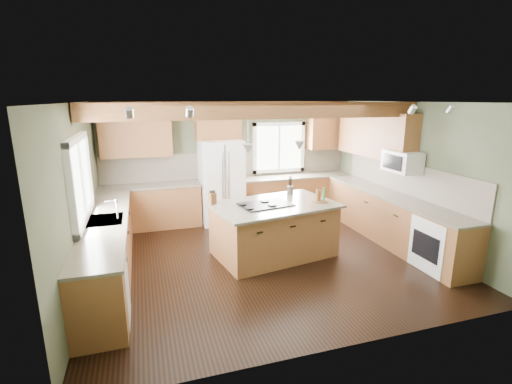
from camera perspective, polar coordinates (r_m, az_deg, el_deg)
name	(u,v)px	position (r m, az deg, el deg)	size (l,w,h in m)	color
floor	(266,257)	(6.47, 1.50, -10.04)	(5.60, 5.60, 0.00)	black
ceiling	(267,102)	(5.90, 1.66, 13.64)	(5.60, 5.60, 0.00)	silver
wall_back	(230,160)	(8.42, -3.96, 4.88)	(5.60, 5.60, 0.00)	#3F4833
wall_left	(79,197)	(5.81, -25.55, -0.71)	(5.00, 5.00, 0.00)	#3F4833
wall_right	(409,174)	(7.43, 22.48, 2.59)	(5.00, 5.00, 0.00)	#3F4833
ceiling_beam	(265,111)	(6.00, 1.34, 12.41)	(5.55, 0.26, 0.26)	#562E18
soffit_trim	(231,104)	(8.21, -3.94, 13.35)	(5.55, 0.20, 0.10)	#562E18
backsplash_back	(231,164)	(8.42, -3.92, 4.26)	(5.58, 0.03, 0.58)	brown
backsplash_right	(406,178)	(7.48, 22.08, 1.99)	(0.03, 3.70, 0.58)	brown
base_cab_back_left	(152,207)	(8.09, -15.77, -2.25)	(2.02, 0.60, 0.88)	brown
counter_back_left	(150,186)	(7.98, -15.99, 0.92)	(2.06, 0.64, 0.04)	#453F32
base_cab_back_right	(296,195)	(8.78, 6.10, -0.51)	(2.62, 0.60, 0.88)	brown
counter_back_right	(296,176)	(8.68, 6.18, 2.43)	(2.66, 0.64, 0.04)	#453F32
base_cab_left	(108,250)	(6.08, -21.80, -8.25)	(0.60, 3.70, 0.88)	brown
counter_left	(105,221)	(5.93, -22.21, -4.12)	(0.64, 3.74, 0.04)	#453F32
base_cab_right	(389,219)	(7.49, 19.84, -3.88)	(0.60, 3.70, 0.88)	brown
counter_right	(392,195)	(7.37, 20.14, -0.48)	(0.64, 3.74, 0.04)	#453F32
upper_cab_back_left	(136,135)	(7.94, -17.99, 8.41)	(1.40, 0.35, 0.90)	brown
upper_cab_over_fridge	(218,123)	(8.09, -5.87, 10.53)	(0.96, 0.35, 0.70)	brown
upper_cab_right	(375,134)	(7.95, 17.80, 8.42)	(0.35, 2.20, 0.90)	brown
upper_cab_back_corner	(327,129)	(8.99, 10.85, 9.44)	(0.90, 0.35, 0.90)	brown
window_left	(79,179)	(5.81, -25.55, 1.81)	(0.04, 1.60, 1.05)	white
window_back	(279,147)	(8.70, 3.49, 6.86)	(1.10, 0.04, 1.00)	white
sink	(105,220)	(5.93, -22.21, -4.08)	(0.50, 0.65, 0.03)	#262628
faucet	(117,210)	(5.87, -20.60, -2.61)	(0.02, 0.02, 0.28)	#B2B2B7
dishwasher	(101,292)	(4.90, -22.72, -13.98)	(0.60, 0.60, 0.84)	white
oven	(441,244)	(6.57, 26.58, -7.19)	(0.60, 0.72, 0.84)	white
microwave	(402,162)	(7.22, 21.56, 4.38)	(0.40, 0.70, 0.38)	white
pendant_left	(248,149)	(5.88, -1.21, 6.60)	(0.18, 0.18, 0.16)	#B2B2B7
pendant_right	(299,146)	(6.36, 6.68, 7.09)	(0.18, 0.18, 0.16)	#B2B2B7
refrigerator	(221,182)	(8.06, -5.35, 1.55)	(0.90, 0.74, 1.80)	white
island	(274,230)	(6.45, 2.73, -5.92)	(1.93, 1.18, 0.88)	brown
island_top	(274,205)	(6.31, 2.78, -1.99)	(2.06, 1.31, 0.04)	#453F32
cooktop	(266,204)	(6.22, 1.50, -1.92)	(0.84, 0.56, 0.02)	black
knife_block	(212,199)	(6.30, -6.73, -1.00)	(0.12, 0.09, 0.19)	#57391A
utensil_crock	(290,190)	(6.93, 5.26, 0.28)	(0.12, 0.12, 0.16)	#38332D
bottle_tray	(321,195)	(6.49, 9.97, -0.44)	(0.26, 0.26, 0.24)	#57391A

